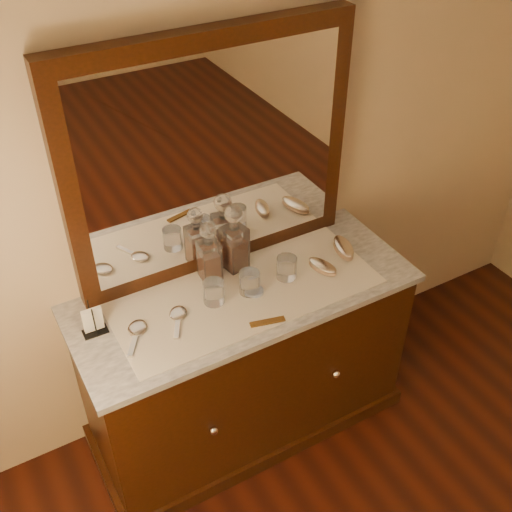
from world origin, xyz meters
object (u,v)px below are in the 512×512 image
object	(u,v)px
napkin_rack	(93,321)
hand_mirror_outer	(137,331)
brush_far	(343,248)
mirror_frame	(212,158)
comb	(268,322)
dresser_cabinet	(245,363)
decanter_right	(234,244)
hand_mirror_inner	(178,316)
decanter_left	(209,257)
pin_dish	(255,291)
brush_near	(323,267)

from	to	relation	value
napkin_rack	hand_mirror_outer	world-z (taller)	napkin_rack
brush_far	napkin_rack	bearing A→B (deg)	176.76
mirror_frame	comb	xyz separation A→B (m)	(-0.01, -0.46, -0.49)
dresser_cabinet	napkin_rack	bearing A→B (deg)	173.42
mirror_frame	decanter_right	xyz separation A→B (m)	(0.04, -0.09, -0.38)
hand_mirror_outer	hand_mirror_inner	bearing A→B (deg)	-0.37
napkin_rack	decanter_left	size ratio (longest dim) A/B	0.51
brush_far	hand_mirror_outer	xyz separation A→B (m)	(-0.98, -0.02, -0.01)
decanter_right	brush_far	bearing A→B (deg)	-17.92
mirror_frame	decanter_left	bearing A→B (deg)	-129.46
mirror_frame	pin_dish	size ratio (longest dim) A/B	16.82
dresser_cabinet	decanter_left	world-z (taller)	decanter_left
brush_near	hand_mirror_inner	xyz separation A→B (m)	(-0.65, 0.04, -0.01)
mirror_frame	hand_mirror_inner	distance (m)	0.63
decanter_right	napkin_rack	bearing A→B (deg)	-172.36
napkin_rack	hand_mirror_outer	bearing A→B (deg)	-32.22
dresser_cabinet	decanter_right	xyz separation A→B (m)	(0.04, 0.16, 0.56)
dresser_cabinet	napkin_rack	xyz separation A→B (m)	(-0.61, 0.07, 0.50)
comb	brush_near	bearing A→B (deg)	37.58
brush_near	hand_mirror_outer	xyz separation A→B (m)	(-0.83, 0.04, -0.01)
pin_dish	mirror_frame	bearing A→B (deg)	96.45
mirror_frame	comb	distance (m)	0.67
pin_dish	brush_far	size ratio (longest dim) A/B	0.40
hand_mirror_outer	mirror_frame	bearing A→B (deg)	28.84
comb	brush_far	world-z (taller)	brush_far
decanter_left	pin_dish	bearing A→B (deg)	-57.54
comb	decanter_right	distance (m)	0.39
decanter_right	hand_mirror_inner	world-z (taller)	decanter_right
decanter_left	hand_mirror_outer	world-z (taller)	decanter_left
comb	napkin_rack	bearing A→B (deg)	168.61
hand_mirror_inner	brush_far	bearing A→B (deg)	1.65
dresser_cabinet	brush_far	size ratio (longest dim) A/B	7.86
hand_mirror_inner	decanter_right	bearing A→B (deg)	26.82
dresser_cabinet	hand_mirror_outer	world-z (taller)	hand_mirror_outer
brush_near	hand_mirror_outer	bearing A→B (deg)	177.40
hand_mirror_outer	brush_far	bearing A→B (deg)	1.30
dresser_cabinet	hand_mirror_outer	bearing A→B (deg)	-178.16
brush_far	brush_near	bearing A→B (deg)	-158.64
napkin_rack	brush_far	distance (m)	1.12
pin_dish	brush_far	bearing A→B (deg)	5.06
dresser_cabinet	decanter_right	size ratio (longest dim) A/B	4.53
decanter_left	dresser_cabinet	bearing A→B (deg)	-60.26
brush_far	hand_mirror_outer	size ratio (longest dim) A/B	0.95
mirror_frame	brush_near	size ratio (longest dim) A/B	7.79
brush_near	brush_far	xyz separation A→B (m)	(0.15, 0.06, 0.00)
decanter_right	hand_mirror_outer	world-z (taller)	decanter_right
mirror_frame	pin_dish	distance (m)	0.57
comb	napkin_rack	distance (m)	0.66
decanter_left	brush_far	distance (m)	0.61
decanter_right	brush_far	distance (m)	0.50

